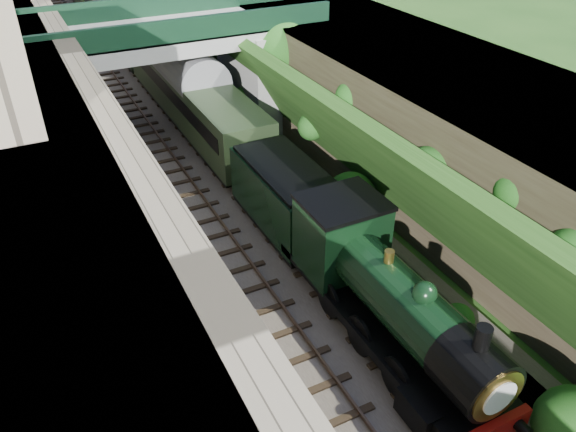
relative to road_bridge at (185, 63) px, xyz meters
The scene contains 13 objects.
trackbed 5.72m from the road_bridge, 103.28° to the right, with size 10.00×90.00×0.20m, color #473F38.
retaining_wall 7.61m from the road_bridge, 148.17° to the right, with size 1.00×90.00×7.00m, color #756B56.
street_plateau_left 10.73m from the road_bridge, 158.09° to the right, with size 6.00×90.00×7.00m, color #262628.
street_plateau_right 9.49m from the road_bridge, 25.06° to the right, with size 8.00×90.00×6.25m, color #262628.
embankment_slope 8.26m from the road_bridge, 60.49° to the right, with size 4.52×90.00×6.36m.
track_left 6.27m from the road_bridge, 126.35° to the right, with size 2.50×90.00×0.20m.
track_right 5.54m from the road_bridge, 86.34° to the right, with size 2.50×90.00×0.20m.
road_bridge is the anchor object (origin of this frame).
tree 5.43m from the road_bridge, 23.00° to the right, with size 3.60×3.80×6.60m.
locomotive 19.81m from the road_bridge, 89.26° to the right, with size 3.10×10.22×3.83m.
tender 12.57m from the road_bridge, 88.81° to the right, with size 2.70×6.00×3.05m.
coach_front 2.06m from the road_bridge, 47.36° to the left, with size 2.90×18.00×3.70m.
coach_middle 19.19m from the road_bridge, 89.23° to the left, with size 2.90×18.00×3.70m.
Camera 1 is at (-7.96, -6.64, 14.17)m, focal length 35.00 mm.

